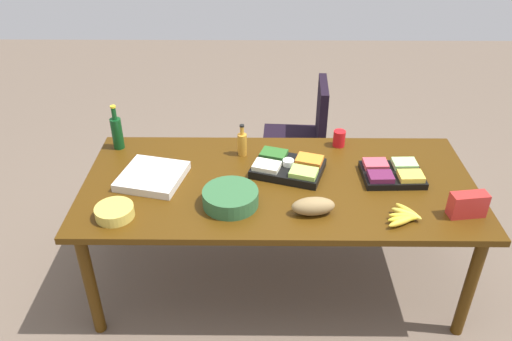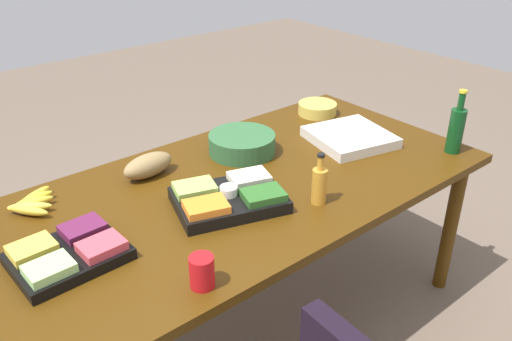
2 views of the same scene
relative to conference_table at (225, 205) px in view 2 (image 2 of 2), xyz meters
The scene contains 12 objects.
ground_plane 0.72m from the conference_table, ahead, with size 10.00×10.00×0.00m, color brown.
conference_table is the anchor object (origin of this frame).
pizza_box 0.77m from the conference_table, ahead, with size 0.36×0.36×0.05m, color silver.
fruit_platter 0.70m from the conference_table, behind, with size 0.37×0.29×0.07m.
veggie_tray 0.16m from the conference_table, 118.67° to the right, with size 0.49×0.41×0.09m.
bread_loaf 0.38m from the conference_table, 119.25° to the left, with size 0.24×0.11×0.10m, color olive.
red_solo_cup 0.62m from the conference_table, 133.42° to the right, with size 0.08×0.08×0.11m, color red.
salad_bowl 0.38m from the conference_table, 40.02° to the left, with size 0.32×0.32×0.09m, color #2F6136.
dressing_bottle 0.42m from the conference_table, 53.92° to the right, with size 0.07×0.07×0.22m.
banana_bunch 0.77m from the conference_table, 151.10° to the left, with size 0.21×0.23×0.04m.
wine_bottle 1.15m from the conference_table, 20.65° to the right, with size 0.08×0.08×0.31m.
chip_bowl 0.98m from the conference_table, 21.19° to the left, with size 0.21×0.21×0.06m, color gold.
Camera 2 is at (-1.13, -1.57, 1.91)m, focal length 37.52 mm.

